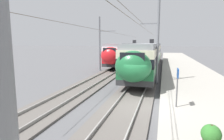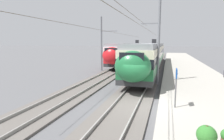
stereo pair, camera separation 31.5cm
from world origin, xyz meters
The scene contains 10 objects.
ground_plane centered at (0.00, 0.00, 0.00)m, with size 400.00×400.00×0.00m, color #565659.
platform_slab centered at (0.00, -4.46, 0.16)m, with size 120.00×6.52×0.32m, color #A39E93.
track_near centered at (0.00, 0.73, 0.07)m, with size 120.00×3.00×0.28m.
track_far centered at (0.00, 5.28, 0.07)m, with size 120.00×3.00×0.28m.
train_near_platform centered at (17.13, 0.73, 2.23)m, with size 32.06×2.87×4.27m.
train_far_track centered at (27.28, 5.28, 2.23)m, with size 31.93×2.84×4.27m.
catenary_mast_mid centered at (6.77, -0.66, 4.19)m, with size 41.78×1.78×8.14m.
catenary_mast_far_side centered at (13.98, 7.25, 3.92)m, with size 41.78×2.43×7.51m.
platform_sign centered at (-0.35, -2.12, 1.94)m, with size 0.70×0.08×2.21m.
potted_plant_by_shelter centered at (-4.54, -2.97, 0.81)m, with size 0.66×0.66×0.88m.
Camera 2 is at (-11.12, -1.61, 3.95)m, focal length 30.07 mm.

